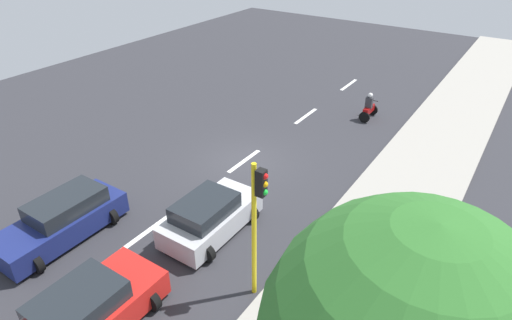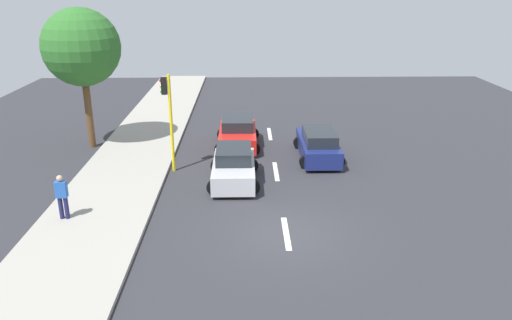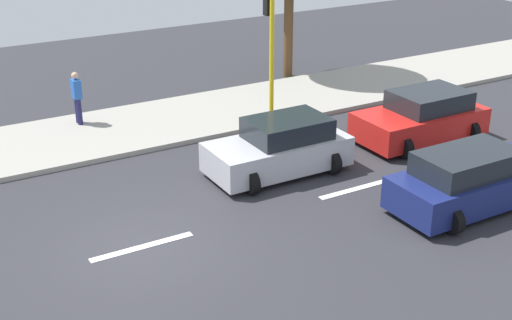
% 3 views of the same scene
% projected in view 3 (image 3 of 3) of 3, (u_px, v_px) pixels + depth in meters
% --- Properties ---
extents(ground_plane, '(40.00, 60.00, 0.10)m').
position_uv_depth(ground_plane, '(143.00, 249.00, 15.54)').
color(ground_plane, '#2D2D33').
extents(sidewalk, '(4.00, 60.00, 0.15)m').
position_uv_depth(sidewalk, '(56.00, 142.00, 21.05)').
color(sidewalk, '#9E998E').
rests_on(sidewalk, ground).
extents(lane_stripe_north, '(0.20, 2.40, 0.01)m').
position_uv_depth(lane_stripe_north, '(358.00, 188.00, 18.27)').
color(lane_stripe_north, white).
rests_on(lane_stripe_north, ground).
extents(lane_stripe_mid, '(0.20, 2.40, 0.01)m').
position_uv_depth(lane_stripe_mid, '(142.00, 247.00, 15.52)').
color(lane_stripe_mid, white).
rests_on(lane_stripe_mid, ground).
extents(car_dark_blue, '(2.16, 4.47, 1.52)m').
position_uv_depth(car_dark_blue, '(473.00, 180.00, 17.06)').
color(car_dark_blue, navy).
rests_on(car_dark_blue, ground).
extents(car_red, '(2.33, 3.98, 1.52)m').
position_uv_depth(car_red, '(422.00, 118.00, 21.16)').
color(car_red, red).
rests_on(car_red, ground).
extents(car_silver, '(2.21, 3.85, 1.52)m').
position_uv_depth(car_silver, '(280.00, 148.00, 18.95)').
color(car_silver, '#B7B7BC').
rests_on(car_silver, ground).
extents(pedestrian_near_signal, '(0.40, 0.24, 1.69)m').
position_uv_depth(pedestrian_near_signal, '(77.00, 96.00, 21.97)').
color(pedestrian_near_signal, '#1E1E4C').
rests_on(pedestrian_near_signal, sidewalk).
extents(traffic_light_corner, '(0.49, 0.24, 4.50)m').
position_uv_depth(traffic_light_corner, '(270.00, 39.00, 21.06)').
color(traffic_light_corner, yellow).
rests_on(traffic_light_corner, ground).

